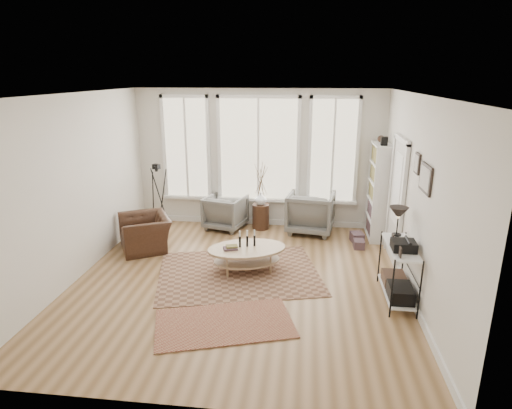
# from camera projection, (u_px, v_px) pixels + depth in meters

# --- Properties ---
(room) EXTENTS (5.50, 5.54, 2.90)m
(room) POSITION_uv_depth(u_px,v_px,m) (240.00, 195.00, 6.46)
(room) COLOR #A07A51
(room) RESTS_ON ground
(bay_window) EXTENTS (4.14, 0.12, 2.24)m
(bay_window) POSITION_uv_depth(u_px,v_px,m) (258.00, 152.00, 8.96)
(bay_window) COLOR tan
(bay_window) RESTS_ON ground
(door) EXTENTS (0.09, 1.06, 2.22)m
(door) POSITION_uv_depth(u_px,v_px,m) (397.00, 199.00, 7.33)
(door) COLOR silver
(door) RESTS_ON ground
(bookcase) EXTENTS (0.31, 0.85, 2.06)m
(bookcase) POSITION_uv_depth(u_px,v_px,m) (378.00, 191.00, 8.42)
(bookcase) COLOR white
(bookcase) RESTS_ON ground
(low_shelf) EXTENTS (0.38, 1.08, 1.30)m
(low_shelf) POSITION_uv_depth(u_px,v_px,m) (399.00, 267.00, 6.16)
(low_shelf) COLOR white
(low_shelf) RESTS_ON ground
(wall_art) EXTENTS (0.04, 0.88, 0.44)m
(wall_art) POSITION_uv_depth(u_px,v_px,m) (423.00, 174.00, 5.76)
(wall_art) COLOR black
(wall_art) RESTS_ON ground
(rug_main) EXTENTS (3.00, 2.53, 0.01)m
(rug_main) POSITION_uv_depth(u_px,v_px,m) (239.00, 273.00, 7.10)
(rug_main) COLOR brown
(rug_main) RESTS_ON ground
(rug_runner) EXTENTS (2.01, 1.49, 0.01)m
(rug_runner) POSITION_uv_depth(u_px,v_px,m) (224.00, 323.00, 5.66)
(rug_runner) COLOR maroon
(rug_runner) RESTS_ON ground
(coffee_table) EXTENTS (1.49, 1.19, 0.60)m
(coffee_table) POSITION_uv_depth(u_px,v_px,m) (246.00, 253.00, 7.12)
(coffee_table) COLOR tan
(coffee_table) RESTS_ON ground
(armchair_left) EXTENTS (0.95, 0.97, 0.72)m
(armchair_left) POSITION_uv_depth(u_px,v_px,m) (225.00, 212.00, 9.09)
(armchair_left) COLOR slate
(armchair_left) RESTS_ON ground
(armchair_right) EXTENTS (1.05, 1.08, 0.86)m
(armchair_right) POSITION_uv_depth(u_px,v_px,m) (311.00, 212.00, 8.86)
(armchair_right) COLOR slate
(armchair_right) RESTS_ON ground
(side_table) EXTENTS (0.36, 0.36, 1.50)m
(side_table) POSITION_uv_depth(u_px,v_px,m) (261.00, 196.00, 8.96)
(side_table) COLOR #3C2418
(side_table) RESTS_ON ground
(vase) EXTENTS (0.25, 0.25, 0.26)m
(vase) POSITION_uv_depth(u_px,v_px,m) (261.00, 198.00, 8.98)
(vase) COLOR silver
(vase) RESTS_ON side_table
(accent_chair) EXTENTS (1.27, 1.23, 0.64)m
(accent_chair) POSITION_uv_depth(u_px,v_px,m) (145.00, 233.00, 8.03)
(accent_chair) COLOR #3C2418
(accent_chair) RESTS_ON ground
(tripod_camera) EXTENTS (0.50, 0.50, 1.42)m
(tripod_camera) POSITION_uv_depth(u_px,v_px,m) (159.00, 200.00, 8.90)
(tripod_camera) COLOR black
(tripod_camera) RESTS_ON ground
(book_stack_near) EXTENTS (0.28, 0.32, 0.18)m
(book_stack_near) POSITION_uv_depth(u_px,v_px,m) (357.00, 237.00, 8.42)
(book_stack_near) COLOR brown
(book_stack_near) RESTS_ON ground
(book_stack_far) EXTENTS (0.20, 0.25, 0.16)m
(book_stack_far) POSITION_uv_depth(u_px,v_px,m) (359.00, 244.00, 8.11)
(book_stack_far) COLOR brown
(book_stack_far) RESTS_ON ground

